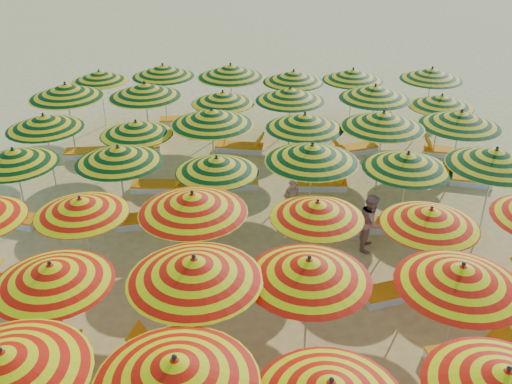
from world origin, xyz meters
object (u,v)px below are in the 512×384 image
umbrella_28 (408,161)px  umbrella_42 (99,76)px  umbrella_29 (495,158)px  lounger_27 (182,120)px  umbrella_13 (51,274)px  lounger_26 (447,152)px  umbrella_46 (353,75)px  lounger_14 (144,220)px  lounger_25 (352,149)px  umbrella_15 (309,269)px  lounger_11 (399,291)px  umbrella_35 (461,119)px  umbrella_34 (383,120)px  lounger_7 (171,357)px  lounger_22 (91,152)px  umbrella_38 (223,98)px  umbrella_45 (293,77)px  umbrella_31 (136,128)px  lounger_19 (230,183)px  umbrella_10 (506,382)px  lounger_16 (327,227)px  lounger_15 (197,229)px  umbrella_32 (212,117)px  umbrella_43 (163,71)px  umbrella_26 (217,165)px  umbrella_27 (312,153)px  umbrella_41 (441,101)px  umbrella_37 (145,90)px  lounger_17 (379,225)px  umbrella_22 (430,217)px  umbrella_7 (4,364)px  beachgoer_b (371,222)px  umbrella_14 (194,269)px  umbrella_44 (231,71)px  lounger_13 (10,218)px  umbrella_19 (81,206)px  lounger_24 (241,147)px  lounger_18 (160,186)px  umbrella_16 (461,276)px  umbrella_20 (193,203)px  umbrella_47 (432,74)px  umbrella_36 (66,91)px  lounger_8 (470,354)px  umbrella_39 (290,94)px

umbrella_28 → umbrella_42: (-10.15, 7.88, -0.16)m
umbrella_29 → lounger_27: (-9.34, 8.10, -2.17)m
umbrella_13 → lounger_26: umbrella_13 is taller
umbrella_46 → lounger_14: bearing=-132.3°
umbrella_29 → lounger_25: (-2.82, 5.33, -2.17)m
umbrella_15 → lounger_11: size_ratio=1.72×
umbrella_35 → umbrella_34: bearing=-173.5°
lounger_7 → lounger_22: bearing=-52.0°
umbrella_38 → umbrella_45: umbrella_45 is taller
umbrella_31 → lounger_27: (0.55, 5.60, -1.92)m
umbrella_45 → umbrella_46: bearing=6.4°
lounger_19 → umbrella_10: bearing=109.0°
lounger_16 → lounger_22: size_ratio=1.00×
umbrella_10 → lounger_15: (-5.38, 7.36, -2.06)m
umbrella_32 → umbrella_13: bearing=-107.3°
umbrella_43 → lounger_15: (2.09, -8.11, -2.09)m
umbrella_38 → umbrella_26: bearing=-87.9°
lounger_11 → umbrella_27: bearing=104.7°
umbrella_41 → lounger_26: size_ratio=1.57×
umbrella_29 → umbrella_46: size_ratio=1.24×
umbrella_27 → lounger_14: size_ratio=1.46×
umbrella_37 → lounger_17: 9.20m
lounger_19 → lounger_22: size_ratio=1.00×
umbrella_22 → lounger_26: umbrella_22 is taller
umbrella_7 → umbrella_38: 13.02m
umbrella_26 → beachgoer_b: 4.32m
umbrella_14 → lounger_26: umbrella_14 is taller
beachgoer_b → umbrella_13: bearing=137.4°
umbrella_46 → lounger_15: 9.66m
umbrella_28 → umbrella_44: 9.00m
lounger_13 → lounger_25: bearing=-138.8°
umbrella_19 → lounger_24: (3.37, 7.66, -1.89)m
umbrella_42 → lounger_11: umbrella_42 is taller
umbrella_19 → lounger_18: size_ratio=1.45×
umbrella_22 → umbrella_29: (2.31, 2.63, 0.25)m
umbrella_15 → umbrella_16: (2.79, -0.16, -0.00)m
beachgoer_b → umbrella_31: bearing=79.8°
umbrella_13 → umbrella_16: 7.60m
umbrella_20 → umbrella_16: bearing=-25.8°
umbrella_47 → lounger_11: (-3.17, -10.59, -2.05)m
umbrella_35 → lounger_22: size_ratio=1.72×
umbrella_7 → umbrella_15: 5.32m
umbrella_36 → lounger_8: size_ratio=1.61×
umbrella_42 → umbrella_44: umbrella_44 is taller
umbrella_34 → lounger_27: bearing=141.2°
umbrella_45 → umbrella_39: bearing=-95.5°
umbrella_13 → lounger_24: bearing=73.3°
umbrella_47 → lounger_11: size_ratio=1.54×
beachgoer_b → lounger_7: bearing=148.0°
umbrella_26 → lounger_15: umbrella_26 is taller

